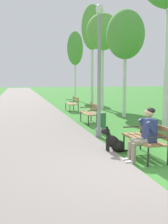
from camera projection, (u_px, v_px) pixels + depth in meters
name	position (u px, v px, depth m)	size (l,w,h in m)	color
ground_plane	(150.00, 173.00, 5.43)	(120.00, 120.00, 0.00)	#3D8433
paved_path	(20.00, 97.00, 28.02)	(4.36, 60.00, 0.04)	gray
park_bench_near	(146.00, 136.00, 6.53)	(0.55, 1.50, 0.85)	olive
park_bench_mid	(91.00, 112.00, 11.51)	(0.55, 1.50, 0.85)	olive
park_bench_far	(73.00, 103.00, 15.93)	(0.55, 1.50, 0.85)	olive
person_seated_on_near_bench	(145.00, 132.00, 6.15)	(0.74, 0.49, 1.25)	gray
dog_black	(114.00, 142.00, 6.99)	(0.83, 0.28, 0.71)	black
lamp_post_near	(99.00, 70.00, 8.60)	(0.24, 0.24, 4.20)	gray
birch_tree_third	(125.00, 35.00, 13.04)	(1.86, 1.83, 5.21)	silver
birch_tree_fourth	(103.00, 32.00, 16.24)	(1.98, 1.93, 5.83)	silver
birch_tree_fifth	(92.00, 28.00, 19.28)	(1.58, 1.39, 7.17)	silver
birch_tree_sixth	(75.00, 49.00, 23.65)	(1.41, 1.27, 6.05)	silver
litter_bin	(101.00, 122.00, 9.67)	(0.36, 0.36, 0.70)	#2D6638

